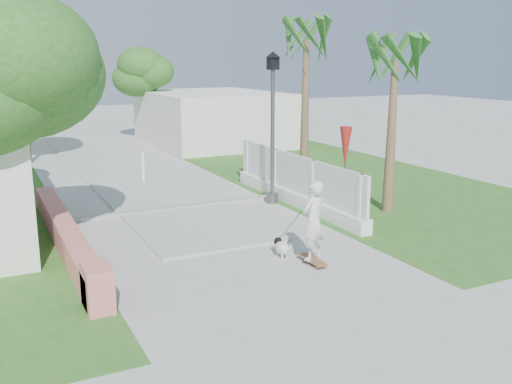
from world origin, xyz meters
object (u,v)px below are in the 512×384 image
bollard (143,166)px  patio_umbrella (345,148)px  street_lamp (273,122)px  skateboarder (309,222)px  dog (282,247)px  parked_car (39,111)px

bollard → patio_umbrella: patio_umbrella is taller
street_lamp → skateboarder: 5.48m
bollard → dog: (0.63, -8.86, -0.36)m
bollard → patio_umbrella: 7.25m
street_lamp → parked_car: bearing=97.6°
bollard → patio_umbrella: (4.60, -5.50, 1.10)m
bollard → dog: bollard is taller
street_lamp → bollard: 5.56m
skateboarder → parked_car: 32.58m
patio_umbrella → skateboarder: size_ratio=1.28×
street_lamp → skateboarder: street_lamp is taller
street_lamp → dog: 5.31m
dog → bollard: bearing=96.1°
patio_umbrella → dog: size_ratio=3.76×
street_lamp → bollard: bearing=121.0°
patio_umbrella → parked_car: bearing=101.1°
bollard → patio_umbrella: bearing=-50.1°
parked_car → skateboarder: bearing=179.4°
skateboarder → dog: bearing=-84.2°
street_lamp → bollard: street_lamp is taller
dog → parked_car: bearing=94.9°
skateboarder → patio_umbrella: bearing=-154.8°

